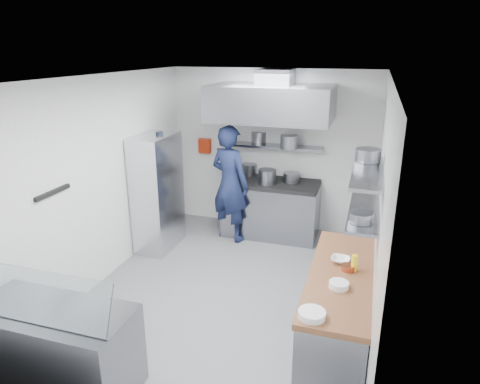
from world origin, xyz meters
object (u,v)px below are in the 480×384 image
(chef, at_px, (230,184))
(wire_rack, at_px, (158,193))
(gas_range, at_px, (271,210))
(display_case, at_px, (57,349))

(chef, distance_m, wire_rack, 1.18)
(gas_range, bearing_deg, wire_rack, -148.19)
(wire_rack, distance_m, display_case, 3.17)
(gas_range, bearing_deg, chef, -148.38)
(chef, xyz_separation_m, display_case, (-0.47, -3.71, -0.56))
(chef, height_order, wire_rack, chef)
(wire_rack, bearing_deg, display_case, -80.26)
(chef, bearing_deg, gas_range, -127.55)
(chef, relative_size, display_case, 1.31)
(gas_range, height_order, chef, chef)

